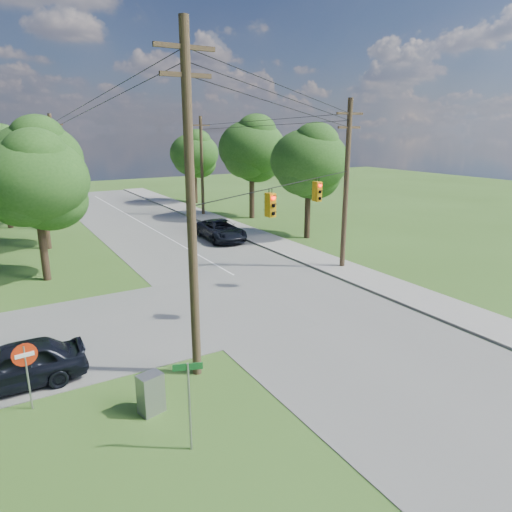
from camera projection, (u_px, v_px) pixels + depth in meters
ground at (304, 348)px, 18.76m from camera, size 140.00×140.00×0.00m
main_road at (279, 301)px, 23.88m from camera, size 10.00×100.00×0.03m
sidewalk_east at (373, 279)px, 27.14m from camera, size 2.60×100.00×0.12m
pole_sw at (191, 206)px, 15.18m from camera, size 2.00×0.32×12.00m
pole_ne at (346, 183)px, 28.29m from camera, size 2.00×0.32×10.50m
pole_north_e at (202, 166)px, 46.65m from camera, size 2.00×0.32×10.00m
pole_north_w at (56, 172)px, 39.86m from camera, size 2.00×0.32×10.00m
power_lines at (212, 121)px, 26.63m from camera, size 13.93×29.62×4.93m
traffic_signals at (296, 197)px, 22.21m from camera, size 4.91×3.27×1.05m
tree_w_near at (35, 180)px, 25.72m from camera, size 6.00×6.00×8.40m
tree_w_mid at (37, 160)px, 32.68m from camera, size 6.40×6.40×9.22m
tree_w_far at (1, 158)px, 40.09m from camera, size 6.00×6.00×8.73m
tree_e_near at (309, 161)px, 36.24m from camera, size 6.20×6.20×8.81m
tree_e_mid at (252, 148)px, 44.61m from camera, size 6.60×6.60×9.64m
tree_e_far at (194, 154)px, 54.35m from camera, size 5.80×5.80×8.32m
car_cross_dark at (15, 365)px, 15.70m from camera, size 4.70×1.95×1.59m
car_main_north at (221, 230)px, 36.89m from camera, size 3.01×5.89×1.59m
control_cabinet at (151, 393)px, 14.33m from camera, size 0.85×0.70×1.33m
do_not_enter_sign at (26, 362)px, 14.21m from camera, size 0.77×0.11×2.30m
street_name_sign at (189, 396)px, 12.35m from camera, size 0.77×0.30×2.69m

